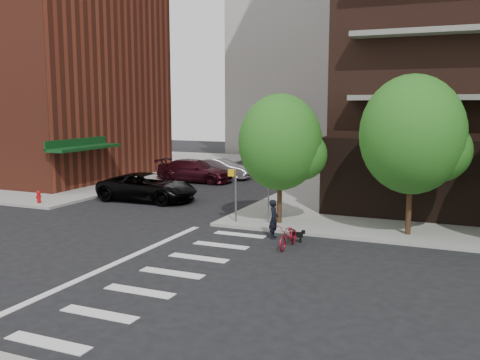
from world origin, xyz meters
name	(u,v)px	position (x,y,z in m)	size (l,w,h in m)	color
ground	(102,263)	(0.00, 0.00, 0.00)	(120.00, 120.00, 0.00)	black
sidewalk_nw	(48,165)	(-24.50, 23.50, 0.07)	(31.00, 33.00, 0.15)	gray
crosswalk	(153,270)	(2.21, 0.00, 0.01)	(3.85, 13.00, 0.01)	silver
midrise_nw	(16,50)	(-22.00, 18.00, 10.15)	(21.40, 15.50, 20.00)	maroon
tree_a	(280,142)	(4.00, 8.50, 4.04)	(4.00, 4.00, 5.90)	#301E11
tree_b	(412,135)	(10.00, 8.50, 4.54)	(4.50, 4.50, 6.65)	#301E11
pedestrian_signal	(243,187)	(2.32, 7.92, 1.85)	(2.18, 0.67, 2.60)	slate
fire_hydrant	(39,196)	(-10.50, 7.80, 0.55)	(0.24, 0.24, 0.73)	#A50C0C
parked_car_black	(148,187)	(-5.50, 11.56, 0.85)	(6.11, 2.82, 1.70)	black
parked_car_maroon	(195,171)	(-6.65, 19.77, 0.85)	(5.87, 2.39, 1.70)	#3C0F19
parked_car_silver	(221,169)	(-5.57, 22.11, 0.80)	(4.84, 1.69, 1.59)	#B5B8BD
scooter	(288,236)	(5.69, 4.76, 0.50)	(0.67, 1.91, 1.00)	maroon
dog_walker	(274,219)	(4.61, 6.00, 0.86)	(0.41, 0.63, 1.72)	black
dog	(297,235)	(5.77, 5.77, 0.34)	(0.64, 0.23, 0.54)	black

